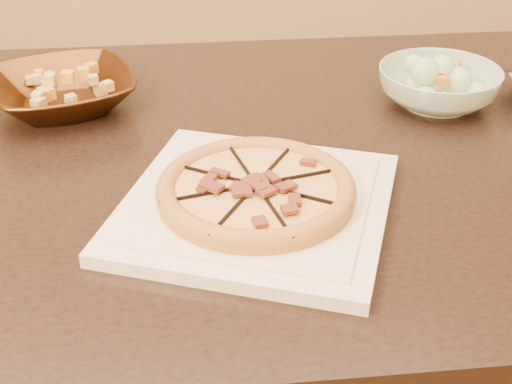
% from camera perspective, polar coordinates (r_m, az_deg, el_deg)
% --- Properties ---
extents(dining_table, '(1.51, 1.04, 0.75)m').
position_cam_1_polar(dining_table, '(1.10, -5.49, -1.31)').
color(dining_table, black).
rests_on(dining_table, floor).
extents(plate, '(0.40, 0.40, 0.02)m').
position_cam_1_polar(plate, '(0.90, 0.00, -1.06)').
color(plate, '#F4E9CD').
rests_on(plate, dining_table).
extents(pizza, '(0.25, 0.25, 0.03)m').
position_cam_1_polar(pizza, '(0.88, -0.00, 0.21)').
color(pizza, gold).
rests_on(pizza, plate).
extents(bronze_bowl, '(0.31, 0.31, 0.06)m').
position_cam_1_polar(bronze_bowl, '(1.21, -15.28, 7.74)').
color(bronze_bowl, '#49280F').
rests_on(bronze_bowl, dining_table).
extents(mixed_dish, '(0.11, 0.11, 0.03)m').
position_cam_1_polar(mixed_dish, '(1.19, -15.61, 9.60)').
color(mixed_dish, tan).
rests_on(mixed_dish, bronze_bowl).
extents(salad_bowl, '(0.24, 0.24, 0.06)m').
position_cam_1_polar(salad_bowl, '(1.21, 14.39, 8.15)').
color(salad_bowl, silver).
rests_on(salad_bowl, dining_table).
extents(salad, '(0.09, 0.10, 0.04)m').
position_cam_1_polar(salad, '(1.20, 14.61, 10.29)').
color(salad, '#D1ED9F').
rests_on(salad, salad_bowl).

